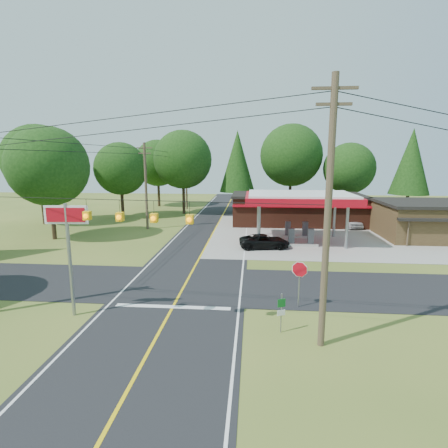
# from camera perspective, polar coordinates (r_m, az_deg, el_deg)

# --- Properties ---
(ground) EXTENTS (120.00, 120.00, 0.00)m
(ground) POSITION_cam_1_polar(r_m,az_deg,el_deg) (23.56, -6.36, -9.80)
(ground) COLOR #495F21
(ground) RESTS_ON ground
(main_highway) EXTENTS (8.00, 120.00, 0.02)m
(main_highway) POSITION_cam_1_polar(r_m,az_deg,el_deg) (23.55, -6.36, -9.77)
(main_highway) COLOR black
(main_highway) RESTS_ON ground
(cross_road) EXTENTS (70.00, 7.00, 0.02)m
(cross_road) POSITION_cam_1_polar(r_m,az_deg,el_deg) (23.55, -6.36, -9.76)
(cross_road) COLOR black
(cross_road) RESTS_ON ground
(lane_center_yellow) EXTENTS (0.15, 110.00, 0.00)m
(lane_center_yellow) POSITION_cam_1_polar(r_m,az_deg,el_deg) (23.55, -6.36, -9.74)
(lane_center_yellow) COLOR yellow
(lane_center_yellow) RESTS_ON main_highway
(gas_canopy) EXTENTS (10.60, 7.40, 4.88)m
(gas_canopy) POSITION_cam_1_polar(r_m,az_deg,el_deg) (35.17, 12.29, 3.97)
(gas_canopy) COLOR gray
(gas_canopy) RESTS_ON ground
(convenience_store) EXTENTS (16.40, 7.55, 3.80)m
(convenience_store) POSITION_cam_1_polar(r_m,az_deg,el_deg) (45.42, 11.82, 2.45)
(convenience_store) COLOR #522417
(convenience_store) RESTS_ON ground
(utility_pole_near_right) EXTENTS (1.80, 0.30, 11.50)m
(utility_pole_near_right) POSITION_cam_1_polar(r_m,az_deg,el_deg) (15.14, 16.60, 1.70)
(utility_pole_near_right) COLOR #473828
(utility_pole_near_right) RESTS_ON ground
(utility_pole_far_left) EXTENTS (1.80, 0.30, 10.00)m
(utility_pole_far_left) POSITION_cam_1_polar(r_m,az_deg,el_deg) (41.64, -12.64, 6.25)
(utility_pole_far_left) COLOR #473828
(utility_pole_far_left) RESTS_ON ground
(utility_pole_north) EXTENTS (0.30, 0.30, 9.50)m
(utility_pole_north) POSITION_cam_1_polar(r_m,az_deg,el_deg) (57.78, -6.16, 7.15)
(utility_pole_north) COLOR #473828
(utility_pole_north) RESTS_ON ground
(overhead_beacons) EXTENTS (17.04, 2.04, 1.03)m
(overhead_beacons) POSITION_cam_1_polar(r_m,az_deg,el_deg) (16.66, -14.14, 3.48)
(overhead_beacons) COLOR black
(overhead_beacons) RESTS_ON ground
(treeline_backdrop) EXTENTS (70.27, 51.59, 13.30)m
(treeline_backdrop) POSITION_cam_1_polar(r_m,az_deg,el_deg) (45.80, 0.29, 9.74)
(treeline_backdrop) COLOR #332316
(treeline_backdrop) RESTS_ON ground
(suv_car) EXTENTS (5.25, 5.25, 1.29)m
(suv_car) POSITION_cam_1_polar(r_m,az_deg,el_deg) (32.55, 6.61, -2.86)
(suv_car) COLOR black
(suv_car) RESTS_ON ground
(sedan_car) EXTENTS (5.05, 5.05, 1.54)m
(sedan_car) POSITION_cam_1_polar(r_m,az_deg,el_deg) (44.86, 19.87, 0.46)
(sedan_car) COLOR silver
(sedan_car) RESTS_ON ground
(big_stop_sign) EXTENTS (2.22, 0.26, 5.98)m
(big_stop_sign) POSITION_cam_1_polar(r_m,az_deg,el_deg) (19.48, -24.16, -1.67)
(big_stop_sign) COLOR gray
(big_stop_sign) RESTS_ON ground
(octagonal_stop_sign) EXTENTS (0.86, 0.39, 2.67)m
(octagonal_stop_sign) POSITION_cam_1_polar(r_m,az_deg,el_deg) (19.81, 12.22, -7.83)
(octagonal_stop_sign) COLOR gray
(octagonal_stop_sign) RESTS_ON ground
(route_sign_post) EXTENTS (0.38, 0.19, 1.97)m
(route_sign_post) POSITION_cam_1_polar(r_m,az_deg,el_deg) (17.19, 9.34, -13.66)
(route_sign_post) COLOR gray
(route_sign_post) RESTS_ON ground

